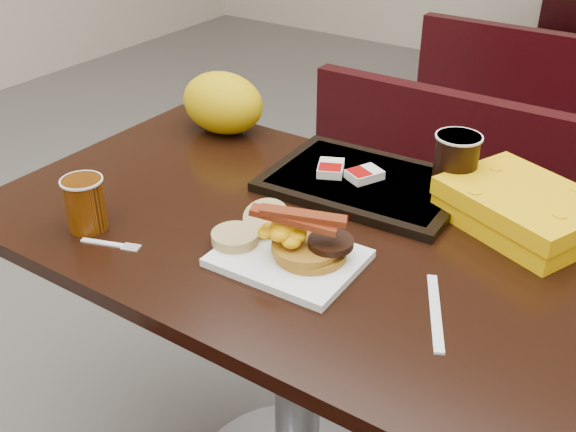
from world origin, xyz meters
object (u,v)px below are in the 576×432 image
Objects in this scene: tray at (366,183)px; hashbrown_sleeve_right at (364,175)px; pancake_stack at (311,250)px; knife at (435,312)px; fork at (102,243)px; coffee_cup_far at (456,163)px; paper_bag at (223,103)px; table_near at (298,377)px; hashbrown_sleeve_left at (331,168)px; platter at (289,258)px; bench_near_n at (431,238)px; coffee_cup_near at (85,204)px; clamshell at (522,209)px; bench_far_s at (550,110)px.

hashbrown_sleeve_right is at bearing -162.23° from tray.
pancake_stack is 0.64× the size of knife.
fork is 0.68m from coffee_cup_far.
pancake_stack is 0.59× the size of paper_bag.
table_near is 17.20× the size of hashbrown_sleeve_left.
platter is at bearing -89.15° from tray.
bench_near_n is (0.00, 0.70, -0.02)m from table_near.
pancake_stack is at bearing -37.20° from paper_bag.
pancake_stack is 0.38m from fork.
fork is (-0.26, -0.25, 0.38)m from table_near.
clamshell is (0.66, 0.45, -0.01)m from coffee_cup_near.
hashbrown_sleeve_right is (-0.00, -0.00, 0.02)m from tray.
coffee_cup_near is (-0.32, -2.12, 0.44)m from bench_far_s.
paper_bag is (-0.71, 0.37, 0.07)m from knife.
platter reaches higher than knife.
platter reaches higher than bench_far_s.
coffee_cup_near reaches higher than hashbrown_sleeve_left.
bench_near_n is at bearing 91.97° from platter.
coffee_cup_near is 0.48× the size of paper_bag.
paper_bag is (-0.40, -0.43, 0.46)m from bench_near_n.
tray is 0.08m from hashbrown_sleeve_left.
bench_far_s is 2.53× the size of tray.
table_near is 0.58m from coffee_cup_near.
tray is at bearing 100.30° from pancake_stack.
pancake_stack reaches higher than knife.
coffee_cup_near is (-0.40, -0.13, 0.02)m from pancake_stack.
bench_near_n is at bearing 95.83° from pancake_stack.
tray reaches higher than bench_far_s.
knife is (0.57, 0.15, 0.00)m from fork.
coffee_cup_near is at bearing -161.89° from pancake_stack.
hashbrown_sleeve_right reaches higher than platter.
table_near is 0.66m from paper_bag.
bench_far_s is 3.67× the size of clamshell.
hashbrown_sleeve_right is (-0.02, 0.31, 0.02)m from platter.
bench_far_s is 9.96× the size of coffee_cup_near.
tray reaches higher than fork.
bench_far_s is 5.24× the size of knife.
coffee_cup_near reaches higher than platter.
paper_bag reaches higher than bench_near_n.
bench_near_n is 0.94m from knife.
paper_bag reaches higher than tray.
hashbrown_sleeve_left is (-0.05, -1.71, 0.42)m from bench_far_s.
hashbrown_sleeve_right reaches higher than table_near.
tray is at bearing 46.51° from hashbrown_sleeve_right.
hashbrown_sleeve_left is at bearing -143.17° from hashbrown_sleeve_right.
coffee_cup_far is 0.43× the size of clamshell.
platter is at bearing -151.43° from pancake_stack.
table_near is 0.45m from hashbrown_sleeve_left.
knife is at bearing -71.60° from clamshell.
clamshell is at bearing 1.09° from tray.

